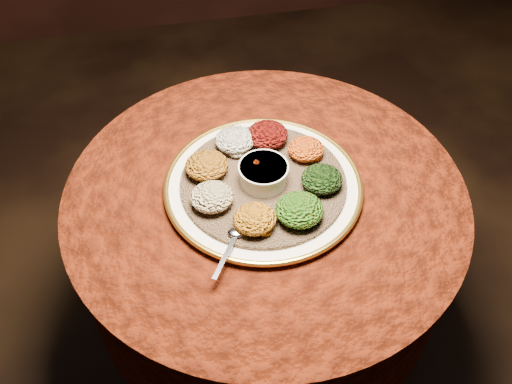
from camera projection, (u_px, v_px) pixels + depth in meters
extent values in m
plane|color=black|center=(263.00, 339.00, 1.89)|extent=(4.00, 4.00, 0.00)
cylinder|color=black|center=(263.00, 337.00, 1.88)|extent=(0.44, 0.44, 0.04)
cylinder|color=black|center=(264.00, 283.00, 1.64)|extent=(0.12, 0.12, 0.68)
cylinder|color=black|center=(265.00, 200.00, 1.38)|extent=(0.80, 0.80, 0.04)
cylinder|color=#471306|center=(265.00, 237.00, 1.48)|extent=(0.93, 0.93, 0.34)
cylinder|color=#471306|center=(265.00, 192.00, 1.36)|extent=(0.96, 0.96, 0.01)
cylinder|color=white|center=(263.00, 187.00, 1.35)|extent=(0.58, 0.58, 0.02)
torus|color=gold|center=(263.00, 184.00, 1.34)|extent=(0.47, 0.47, 0.01)
cylinder|color=brown|center=(263.00, 182.00, 1.34)|extent=(0.47, 0.47, 0.01)
cylinder|color=silver|center=(263.00, 174.00, 1.31)|extent=(0.11, 0.11, 0.05)
cylinder|color=silver|center=(263.00, 167.00, 1.30)|extent=(0.12, 0.12, 0.01)
cylinder|color=#5B1804|center=(263.00, 169.00, 1.30)|extent=(0.09, 0.09, 0.01)
ellipsoid|color=silver|center=(238.00, 231.00, 1.22)|extent=(0.04, 0.03, 0.01)
cube|color=silver|center=(225.00, 257.00, 1.18)|extent=(0.07, 0.11, 0.00)
ellipsoid|color=silver|center=(235.00, 140.00, 1.39)|extent=(0.10, 0.09, 0.05)
ellipsoid|color=black|center=(267.00, 135.00, 1.41)|extent=(0.10, 0.10, 0.05)
ellipsoid|color=#C07310|center=(306.00, 149.00, 1.38)|extent=(0.09, 0.08, 0.04)
ellipsoid|color=black|center=(322.00, 179.00, 1.31)|extent=(0.10, 0.09, 0.05)
ellipsoid|color=#9A2609|center=(299.00, 210.00, 1.24)|extent=(0.11, 0.10, 0.05)
ellipsoid|color=#B86D10|center=(255.00, 219.00, 1.23)|extent=(0.09, 0.09, 0.05)
ellipsoid|color=maroon|center=(212.00, 197.00, 1.27)|extent=(0.10, 0.09, 0.05)
ellipsoid|color=#944D11|center=(207.00, 165.00, 1.33)|extent=(0.10, 0.10, 0.05)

